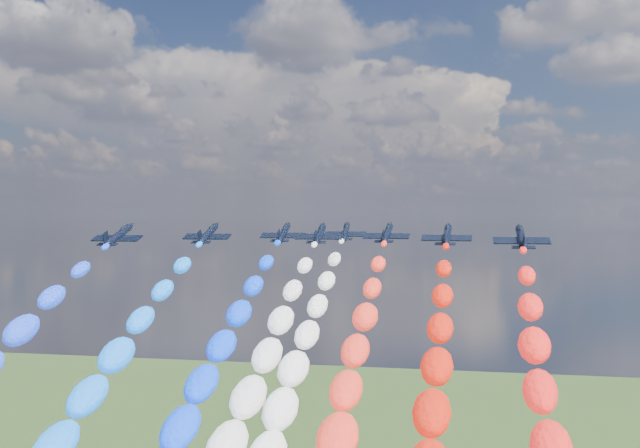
# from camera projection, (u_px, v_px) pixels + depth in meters

# --- Properties ---
(jet_0) EXTENTS (9.43, 12.51, 6.62)m
(jet_0) POSITION_uv_depth(u_px,v_px,m) (118.00, 236.00, 134.82)
(jet_0) COLOR black
(jet_1) EXTENTS (9.09, 12.27, 6.62)m
(jet_1) POSITION_uv_depth(u_px,v_px,m) (208.00, 234.00, 144.99)
(jet_1) COLOR black
(jet_2) EXTENTS (9.38, 12.47, 6.62)m
(jet_2) POSITION_uv_depth(u_px,v_px,m) (283.00, 233.00, 152.55)
(jet_2) COLOR black
(jet_3) EXTENTS (9.25, 12.38, 6.62)m
(jet_3) POSITION_uv_depth(u_px,v_px,m) (320.00, 234.00, 144.87)
(jet_3) COLOR black
(jet_4) EXTENTS (9.75, 12.73, 6.62)m
(jet_4) POSITION_uv_depth(u_px,v_px,m) (345.00, 232.00, 162.77)
(jet_4) COLOR black
(trail_4) EXTENTS (7.02, 115.82, 59.99)m
(trail_4) POSITION_uv_depth(u_px,v_px,m) (274.00, 447.00, 105.15)
(trail_4) COLOR white
(jet_5) EXTENTS (9.50, 12.56, 6.62)m
(jet_5) POSITION_uv_depth(u_px,v_px,m) (387.00, 234.00, 148.58)
(jet_5) COLOR black
(jet_6) EXTENTS (9.40, 12.49, 6.62)m
(jet_6) POSITION_uv_depth(u_px,v_px,m) (447.00, 235.00, 136.77)
(jet_6) COLOR black
(jet_7) EXTENTS (9.23, 12.37, 6.62)m
(jet_7) POSITION_uv_depth(u_px,v_px,m) (521.00, 238.00, 122.77)
(jet_7) COLOR black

